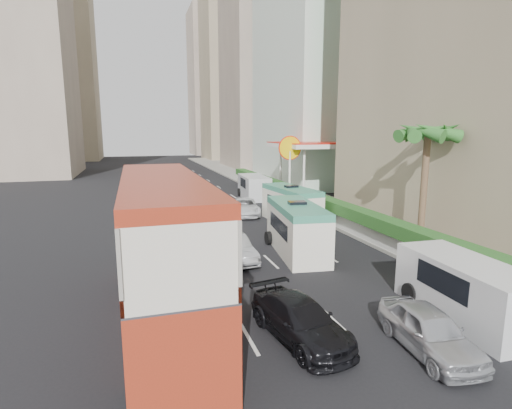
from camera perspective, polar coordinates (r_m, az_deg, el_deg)
name	(u,v)px	position (r m, az deg, el deg)	size (l,w,h in m)	color
ground_plane	(322,300)	(16.37, 9.43, -13.26)	(200.00, 200.00, 0.00)	black
double_decker_bus	(164,251)	(13.97, -13.00, -6.51)	(2.50, 11.00, 5.06)	#A12F19
car_silver_lane_a	(234,261)	(20.70, -3.22, -8.02)	(1.40, 4.01, 1.32)	#BABDC2
car_silver_lane_b	(427,351)	(13.85, 23.28, -18.64)	(1.58, 3.93, 1.34)	#BABDC2
car_black	(300,338)	(13.55, 6.25, -18.49)	(1.79, 4.40, 1.28)	black
van_asset	(244,215)	(31.72, -1.71, -1.51)	(2.19, 4.75, 1.32)	silver
minibus_near	(297,229)	(21.70, 5.83, -3.46)	(2.04, 6.11, 2.71)	silver
minibus_far	(291,205)	(28.81, 5.02, -0.11)	(1.96, 5.88, 2.61)	silver
panel_van_near	(466,290)	(16.13, 27.77, -10.71)	(2.10, 5.26, 2.10)	silver
panel_van_far	(254,187)	(39.58, -0.28, 2.51)	(2.23, 5.57, 2.23)	silver
sidewalk	(293,194)	(42.00, 5.26, 1.51)	(6.00, 120.00, 0.18)	#99968C
kerb_wall	(314,209)	(30.87, 8.22, -0.65)	(0.30, 44.00, 1.00)	silver
hedge	(314,198)	(30.72, 8.26, 0.90)	(1.10, 44.00, 0.70)	#2D6626
palm_tree	(423,192)	(22.93, 22.81, 1.67)	(0.36, 0.36, 6.40)	brown
shell_station	(310,170)	(40.25, 7.73, 4.89)	(6.50, 8.00, 5.50)	silver
tower_mid	(271,26)	(77.79, 2.21, 24.09)	(16.00, 16.00, 50.00)	tan
tower_far_a	(234,65)	(99.51, -3.23, 19.29)	(14.00, 14.00, 44.00)	tan
tower_far_b	(215,84)	(120.52, -5.85, 16.73)	(14.00, 14.00, 40.00)	tan
tower_left_b	(57,57)	(105.76, -26.57, 18.28)	(16.00, 16.00, 46.00)	tan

